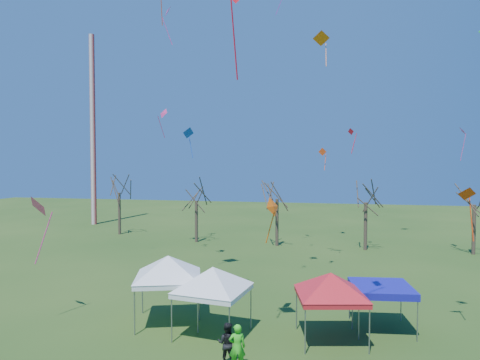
% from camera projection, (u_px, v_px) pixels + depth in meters
% --- Properties ---
extents(ground, '(140.00, 140.00, 0.00)m').
position_uv_depth(ground, '(263.00, 359.00, 17.95)').
color(ground, '#254716').
rests_on(ground, ground).
extents(radio_mast, '(0.70, 0.70, 25.00)m').
position_uv_depth(radio_mast, '(93.00, 130.00, 56.42)').
color(radio_mast, silver).
rests_on(radio_mast, ground).
extents(tree_0, '(3.83, 3.83, 8.44)m').
position_uv_depth(tree_0, '(119.00, 178.00, 48.73)').
color(tree_0, '#3D2D21').
rests_on(tree_0, ground).
extents(tree_1, '(3.42, 3.42, 7.54)m').
position_uv_depth(tree_1, '(196.00, 186.00, 44.02)').
color(tree_1, '#3D2D21').
rests_on(tree_1, ground).
extents(tree_2, '(3.71, 3.71, 8.18)m').
position_uv_depth(tree_2, '(277.00, 182.00, 42.01)').
color(tree_2, '#3D2D21').
rests_on(tree_2, ground).
extents(tree_3, '(3.59, 3.59, 7.91)m').
position_uv_depth(tree_3, '(366.00, 185.00, 39.97)').
color(tree_3, '#3D2D21').
rests_on(tree_3, ground).
extents(tree_4, '(3.58, 3.58, 7.89)m').
position_uv_depth(tree_4, '(475.00, 187.00, 38.02)').
color(tree_4, '#3D2D21').
rests_on(tree_4, ground).
extents(tent_white_west, '(4.33, 4.33, 4.01)m').
position_uv_depth(tent_white_west, '(168.00, 260.00, 21.89)').
color(tent_white_west, gray).
rests_on(tent_white_west, ground).
extents(tent_white_mid, '(4.26, 4.26, 3.80)m').
position_uv_depth(tent_white_mid, '(213.00, 272.00, 20.25)').
color(tent_white_mid, gray).
rests_on(tent_white_mid, ground).
extents(tent_red, '(4.09, 4.09, 3.68)m').
position_uv_depth(tent_red, '(331.00, 277.00, 19.60)').
color(tent_red, gray).
rests_on(tent_red, ground).
extents(tent_blue, '(3.14, 3.14, 2.22)m').
position_uv_depth(tent_blue, '(381.00, 289.00, 20.95)').
color(tent_blue, gray).
rests_on(tent_blue, ground).
extents(person_dark, '(0.83, 0.65, 1.69)m').
position_uv_depth(person_dark, '(227.00, 343.00, 17.50)').
color(person_dark, black).
rests_on(person_dark, ground).
extents(person_green, '(0.77, 0.61, 1.84)m').
position_uv_depth(person_green, '(237.00, 347.00, 16.95)').
color(person_green, green).
rests_on(person_green, ground).
extents(kite_14, '(1.59, 1.39, 3.50)m').
position_uv_depth(kite_14, '(39.00, 206.00, 22.16)').
color(kite_14, '#F5367A').
rests_on(kite_14, ground).
extents(kite_7, '(0.98, 1.06, 2.69)m').
position_uv_depth(kite_7, '(167.00, 12.00, 30.29)').
color(kite_7, '#E633A9').
rests_on(kite_7, ground).
extents(kite_17, '(0.95, 0.73, 2.60)m').
position_uv_depth(kite_17, '(467.00, 195.00, 20.23)').
color(kite_17, '#E33C0B').
rests_on(kite_17, ground).
extents(kite_1, '(0.83, 1.11, 2.36)m').
position_uv_depth(kite_1, '(273.00, 207.00, 21.67)').
color(kite_1, '#E45A0C').
rests_on(kite_1, ground).
extents(kite_12, '(0.80, 1.06, 3.00)m').
position_uv_depth(kite_12, '(463.00, 132.00, 37.06)').
color(kite_12, '#D32F8C').
rests_on(kite_12, ground).
extents(kite_22, '(0.85, 0.83, 2.33)m').
position_uv_depth(kite_22, '(351.00, 133.00, 38.27)').
color(kite_22, red).
rests_on(kite_22, ground).
extents(kite_13, '(1.23, 1.10, 2.77)m').
position_uv_depth(kite_13, '(163.00, 113.00, 39.90)').
color(kite_13, '#CD2D6F').
rests_on(kite_13, ground).
extents(kite_11, '(1.31, 0.96, 2.68)m').
position_uv_depth(kite_11, '(321.00, 38.00, 31.43)').
color(kite_11, orange).
rests_on(kite_11, ground).
extents(kite_2, '(1.38, 1.48, 3.21)m').
position_uv_depth(kite_2, '(188.00, 133.00, 43.66)').
color(kite_2, blue).
rests_on(kite_2, ground).
extents(kite_19, '(0.73, 0.51, 1.93)m').
position_uv_depth(kite_19, '(323.00, 153.00, 36.21)').
color(kite_19, '#DF4015').
rests_on(kite_19, ground).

